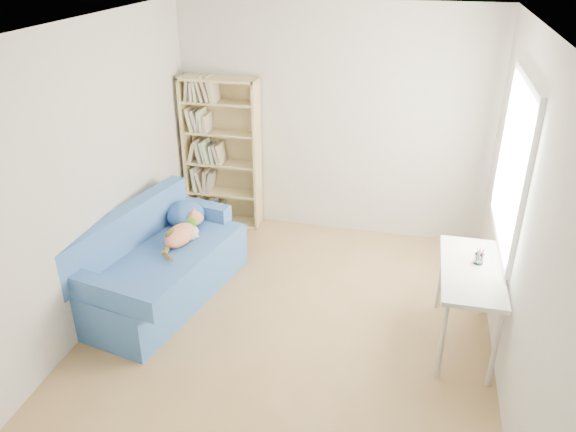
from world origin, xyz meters
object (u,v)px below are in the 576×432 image
object	(u,v)px
desk	(471,278)
pen_cup	(479,258)
sofa	(160,263)
bookshelf	(223,159)

from	to	relation	value
desk	pen_cup	size ratio (longest dim) A/B	7.25
sofa	pen_cup	size ratio (longest dim) A/B	13.36
bookshelf	pen_cup	bearing A→B (deg)	-30.34
desk	sofa	bearing A→B (deg)	178.00
sofa	bookshelf	bearing A→B (deg)	98.43
desk	bookshelf	bearing A→B (deg)	147.71
bookshelf	desk	distance (m)	3.24
bookshelf	sofa	bearing A→B (deg)	-93.05
sofa	pen_cup	bearing A→B (deg)	11.48
bookshelf	desk	bearing A→B (deg)	-32.29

